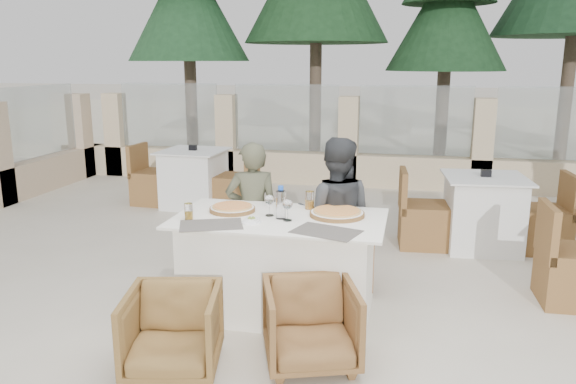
% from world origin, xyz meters
% --- Properties ---
extents(ground, '(80.00, 80.00, 0.00)m').
position_xyz_m(ground, '(0.00, 0.00, 0.00)').
color(ground, beige).
rests_on(ground, ground).
extents(sand_patch, '(30.00, 16.00, 0.01)m').
position_xyz_m(sand_patch, '(0.00, 14.00, 0.01)').
color(sand_patch, beige).
rests_on(sand_patch, ground).
extents(perimeter_wall_far, '(10.00, 0.34, 1.60)m').
position_xyz_m(perimeter_wall_far, '(0.00, 4.80, 0.80)').
color(perimeter_wall_far, beige).
rests_on(perimeter_wall_far, ground).
extents(pine_far_left, '(2.42, 2.42, 5.50)m').
position_xyz_m(pine_far_left, '(-3.50, 7.00, 2.75)').
color(pine_far_left, '#204B27').
rests_on(pine_far_left, ground).
extents(pine_centre, '(2.20, 2.20, 5.00)m').
position_xyz_m(pine_centre, '(1.50, 7.20, 2.50)').
color(pine_centre, '#1A3E1F').
rests_on(pine_centre, ground).
extents(dining_table, '(1.60, 0.90, 0.77)m').
position_xyz_m(dining_table, '(0.02, 0.06, 0.39)').
color(dining_table, white).
rests_on(dining_table, ground).
extents(placemat_near_left, '(0.53, 0.44, 0.00)m').
position_xyz_m(placemat_near_left, '(-0.42, -0.24, 0.77)').
color(placemat_near_left, '#635C55').
rests_on(placemat_near_left, dining_table).
extents(placemat_near_right, '(0.52, 0.42, 0.00)m').
position_xyz_m(placemat_near_right, '(0.42, -0.22, 0.77)').
color(placemat_near_right, '#5A544D').
rests_on(placemat_near_right, dining_table).
extents(pizza_left, '(0.44, 0.44, 0.05)m').
position_xyz_m(pizza_left, '(-0.39, 0.16, 0.79)').
color(pizza_left, '#E2571E').
rests_on(pizza_left, dining_table).
extents(pizza_right, '(0.51, 0.51, 0.05)m').
position_xyz_m(pizza_right, '(0.44, 0.20, 0.80)').
color(pizza_right, orange).
rests_on(pizza_right, dining_table).
extents(water_bottle, '(0.08, 0.08, 0.25)m').
position_xyz_m(water_bottle, '(0.04, 0.04, 0.90)').
color(water_bottle, '#AFD1E7').
rests_on(water_bottle, dining_table).
extents(wine_glass_centre, '(0.08, 0.08, 0.18)m').
position_xyz_m(wine_glass_centre, '(-0.07, 0.09, 0.86)').
color(wine_glass_centre, white).
rests_on(wine_glass_centre, dining_table).
extents(wine_glass_near, '(0.09, 0.09, 0.18)m').
position_xyz_m(wine_glass_near, '(0.10, -0.01, 0.86)').
color(wine_glass_near, white).
rests_on(wine_glass_near, dining_table).
extents(beer_glass_left, '(0.07, 0.07, 0.12)m').
position_xyz_m(beer_glass_left, '(-0.63, -0.14, 0.83)').
color(beer_glass_left, gold).
rests_on(beer_glass_left, dining_table).
extents(beer_glass_right, '(0.08, 0.08, 0.14)m').
position_xyz_m(beer_glass_right, '(0.20, 0.36, 0.84)').
color(beer_glass_right, orange).
rests_on(beer_glass_right, dining_table).
extents(olive_dish, '(0.14, 0.14, 0.04)m').
position_xyz_m(olive_dish, '(-0.15, -0.12, 0.79)').
color(olive_dish, white).
rests_on(olive_dish, dining_table).
extents(armchair_far_left, '(0.80, 0.82, 0.59)m').
position_xyz_m(armchair_far_left, '(-0.41, 0.92, 0.29)').
color(armchair_far_left, '#995F37').
rests_on(armchair_far_left, ground).
extents(armchair_far_right, '(0.80, 0.81, 0.58)m').
position_xyz_m(armchair_far_right, '(0.33, 0.58, 0.29)').
color(armchair_far_right, '#985E37').
rests_on(armchair_far_right, ground).
extents(armchair_near_left, '(0.69, 0.70, 0.54)m').
position_xyz_m(armchair_near_left, '(-0.44, -0.93, 0.27)').
color(armchair_near_left, brown).
rests_on(armchair_near_left, ground).
extents(armchair_near_right, '(0.75, 0.76, 0.55)m').
position_xyz_m(armchair_near_right, '(0.40, -0.66, 0.27)').
color(armchair_near_right, brown).
rests_on(armchair_near_right, ground).
extents(diner_left, '(0.54, 0.44, 1.27)m').
position_xyz_m(diner_left, '(-0.34, 0.57, 0.63)').
color(diner_left, '#4C4E38').
rests_on(diner_left, ground).
extents(diner_right, '(0.67, 0.53, 1.34)m').
position_xyz_m(diner_right, '(0.38, 0.52, 0.67)').
color(diner_right, '#37393C').
rests_on(diner_right, ground).
extents(bg_table_a, '(1.67, 0.88, 0.77)m').
position_xyz_m(bg_table_a, '(-1.87, 3.01, 0.39)').
color(bg_table_a, white).
rests_on(bg_table_a, ground).
extents(bg_table_b, '(1.70, 0.96, 0.77)m').
position_xyz_m(bg_table_b, '(1.73, 2.03, 0.39)').
color(bg_table_b, white).
rests_on(bg_table_b, ground).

